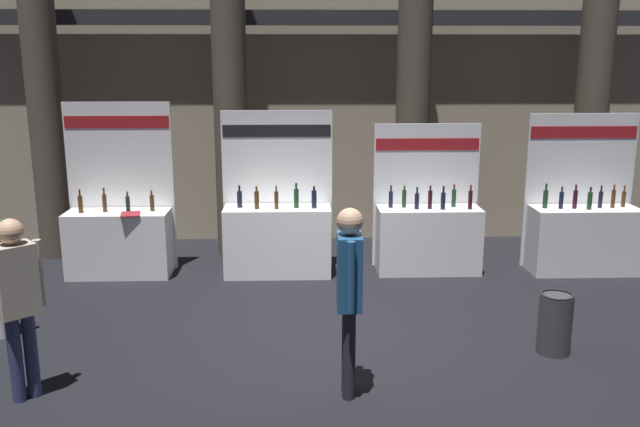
# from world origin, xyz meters

# --- Properties ---
(ground_plane) EXTENTS (26.77, 26.77, 0.00)m
(ground_plane) POSITION_xyz_m (0.00, 0.00, 0.00)
(ground_plane) COLOR black
(hall_colonnade) EXTENTS (13.38, 1.41, 6.91)m
(hall_colonnade) POSITION_xyz_m (0.00, 4.18, 3.33)
(hall_colonnade) COLOR tan
(hall_colonnade) RESTS_ON ground_plane
(exhibitor_booth_0) EXTENTS (1.57, 0.73, 2.54)m
(exhibitor_booth_0) POSITION_xyz_m (-3.04, 2.35, 0.61)
(exhibitor_booth_0) COLOR white
(exhibitor_booth_0) RESTS_ON ground_plane
(exhibitor_booth_1) EXTENTS (1.64, 0.66, 2.41)m
(exhibitor_booth_1) POSITION_xyz_m (-0.70, 2.30, 0.62)
(exhibitor_booth_1) COLOR white
(exhibitor_booth_1) RESTS_ON ground_plane
(exhibitor_booth_2) EXTENTS (1.61, 0.66, 2.20)m
(exhibitor_booth_2) POSITION_xyz_m (1.56, 2.37, 0.58)
(exhibitor_booth_2) COLOR white
(exhibitor_booth_2) RESTS_ON ground_plane
(exhibitor_booth_3) EXTENTS (1.65, 0.66, 2.36)m
(exhibitor_booth_3) POSITION_xyz_m (3.89, 2.27, 0.60)
(exhibitor_booth_3) COLOR white
(exhibitor_booth_3) RESTS_ON ground_plane
(trash_bin) EXTENTS (0.36, 0.36, 0.69)m
(trash_bin) POSITION_xyz_m (2.41, -0.60, 0.34)
(trash_bin) COLOR #38383D
(trash_bin) RESTS_ON ground_plane
(visitor_0) EXTENTS (0.44, 0.43, 1.77)m
(visitor_0) POSITION_xyz_m (-3.00, -1.44, 1.06)
(visitor_0) COLOR navy
(visitor_0) RESTS_ON ground_plane
(visitor_1) EXTENTS (0.25, 0.54, 1.85)m
(visitor_1) POSITION_xyz_m (0.08, -1.47, 1.11)
(visitor_1) COLOR #23232D
(visitor_1) RESTS_ON ground_plane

